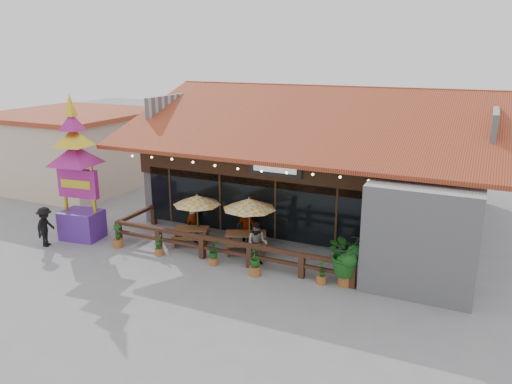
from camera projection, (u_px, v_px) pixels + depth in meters
The scene contains 19 objects.
ground at pixel (268, 265), 18.44m from camera, with size 100.00×100.00×0.00m, color gray.
restaurant_building at pixel (330, 170), 23.49m from camera, with size 15.50×14.73×6.09m.
patio_railing at pixel (211, 242), 18.96m from camera, with size 10.00×2.60×0.92m.
neighbor_building at pixel (75, 148), 29.18m from camera, with size 8.40×8.40×4.22m.
umbrella_left at pixel (197, 200), 20.08m from camera, with size 2.59×2.59×2.09m.
umbrella_right at pixel (249, 204), 19.15m from camera, with size 2.49×2.49×2.24m.
picnic_table_left at pixel (191, 233), 20.33m from camera, with size 1.74×1.62×0.68m.
picnic_table_right at pixel (246, 239), 19.55m from camera, with size 2.01×1.90×0.76m.
thai_sign_tower at pixel (75, 159), 20.10m from camera, with size 2.66×2.66×6.47m.
tropical_plant at pixel (347, 254), 16.55m from camera, with size 1.86×1.84×1.95m.
diner_a at pixel (192, 215), 21.31m from camera, with size 0.61×0.40×1.67m, color #3A2512.
diner_b at pixel (257, 243), 18.29m from camera, with size 0.79×0.61×1.62m, color #3A2512.
diner_c at pixel (247, 228), 20.01m from camera, with size 0.91×0.38×1.55m, color #3A2512.
pedestrian at pixel (45, 227), 19.99m from camera, with size 1.06×0.61×1.64m, color black.
planter_a at pixel (118, 237), 19.98m from camera, with size 0.40×0.40×0.99m.
planter_b at pixel (159, 246), 19.20m from camera, with size 0.34×0.34×0.84m.
planter_c at pixel (213, 253), 18.30m from camera, with size 0.67×0.67×0.84m.
planter_d at pixel (255, 263), 17.44m from camera, with size 0.53×0.53×1.00m.
planter_e at pixel (322, 274), 16.84m from camera, with size 0.35×0.36×0.86m.
Camera 1 is at (6.79, -15.58, 7.66)m, focal length 35.00 mm.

